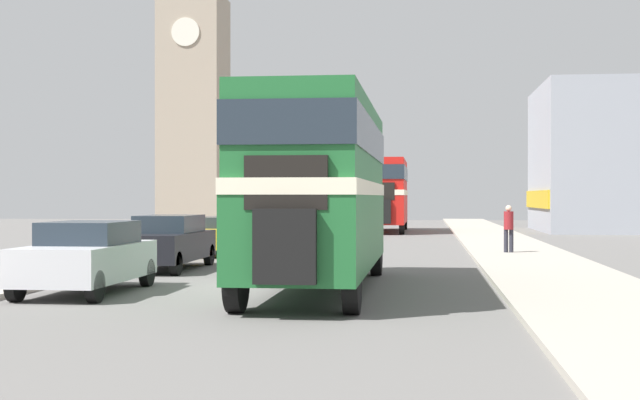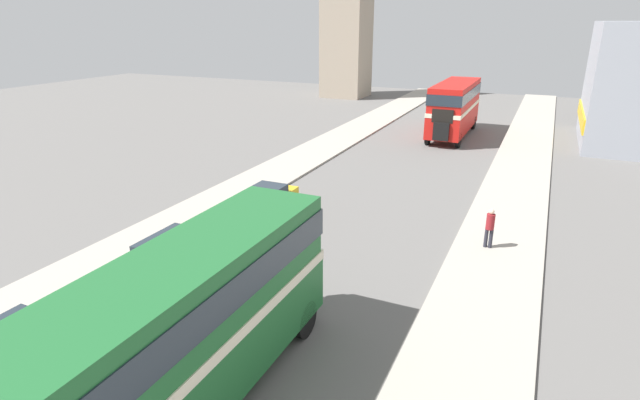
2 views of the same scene
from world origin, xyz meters
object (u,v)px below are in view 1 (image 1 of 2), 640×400
object	(u,v)px
car_parked_near	(87,256)
double_decker_bus	(320,179)
bus_distant	(384,189)
car_parked_far	(220,235)
pedestrian_walking	(509,226)
car_parked_mid	(168,242)
church_tower	(194,29)

from	to	relation	value
car_parked_near	double_decker_bus	bearing A→B (deg)	13.78
bus_distant	car_parked_far	size ratio (longest dim) A/B	2.11
car_parked_far	pedestrian_walking	xyz separation A→B (m)	(10.21, 0.68, 0.34)
car_parked_near	car_parked_mid	world-z (taller)	car_parked_mid
car_parked_near	bus_distant	bearing A→B (deg)	82.02
bus_distant	car_parked_near	size ratio (longest dim) A/B	2.28
car_parked_far	church_tower	world-z (taller)	church_tower
church_tower	pedestrian_walking	bearing A→B (deg)	-60.59
church_tower	car_parked_near	bearing A→B (deg)	-77.63
church_tower	double_decker_bus	bearing A→B (deg)	-72.16
bus_distant	car_parked_mid	size ratio (longest dim) A/B	2.10
car_parked_far	pedestrian_walking	bearing A→B (deg)	3.79
car_parked_near	pedestrian_walking	distance (m)	16.82
car_parked_far	church_tower	bearing A→B (deg)	106.13
car_parked_near	church_tower	bearing A→B (deg)	102.37
car_parked_mid	pedestrian_walking	xyz separation A→B (m)	(10.16, 7.21, 0.26)
car_parked_near	pedestrian_walking	size ratio (longest dim) A/B	2.51
car_parked_mid	car_parked_far	size ratio (longest dim) A/B	1.01
car_parked_near	car_parked_mid	size ratio (longest dim) A/B	0.92
car_parked_near	pedestrian_walking	bearing A→B (deg)	53.05
car_parked_far	car_parked_near	bearing A→B (deg)	-89.56
car_parked_far	church_tower	distance (m)	42.84
double_decker_bus	church_tower	bearing A→B (deg)	107.84
double_decker_bus	church_tower	distance (m)	54.31
double_decker_bus	car_parked_far	distance (m)	12.72
car_parked_mid	church_tower	distance (m)	48.80
car_parked_near	car_parked_far	size ratio (longest dim) A/B	0.93
car_parked_near	church_tower	size ratio (longest dim) A/B	0.14
bus_distant	car_parked_near	distance (m)	34.64
double_decker_bus	car_parked_mid	bearing A→B (deg)	134.45
car_parked_mid	pedestrian_walking	bearing A→B (deg)	35.36
double_decker_bus	bus_distant	size ratio (longest dim) A/B	1.05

